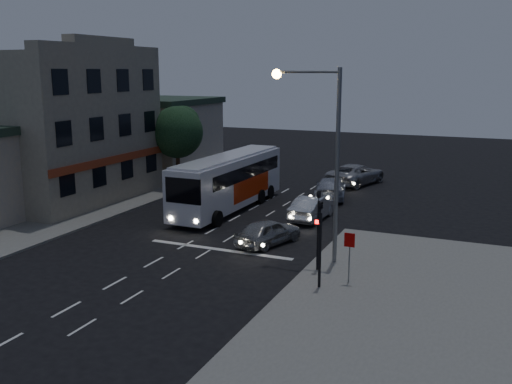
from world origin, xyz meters
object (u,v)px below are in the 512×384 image
at_px(car_sedan_a, 312,208).
at_px(traffic_signal_main, 318,221).
at_px(car_suv, 268,232).
at_px(street_tree, 177,130).
at_px(car_sedan_c, 356,174).
at_px(streetlight, 324,143).
at_px(regulatory_sign, 349,249).
at_px(traffic_signal_side, 320,234).
at_px(car_sedan_b, 330,188).
at_px(tour_bus, 229,181).

bearing_deg(car_sedan_a, traffic_signal_main, 112.45).
xyz_separation_m(car_suv, traffic_signal_main, (3.65, -3.02, 1.73)).
bearing_deg(street_tree, car_sedan_c, 28.09).
bearing_deg(car_sedan_a, streetlight, 114.08).
relative_size(regulatory_sign, street_tree, 0.35).
distance_m(streetlight, street_tree, 20.19).
height_order(traffic_signal_side, street_tree, street_tree).
xyz_separation_m(car_suv, regulatory_sign, (5.35, -4.04, 0.90)).
relative_size(car_suv, regulatory_sign, 1.85).
height_order(car_sedan_b, car_sedan_c, car_sedan_c).
bearing_deg(streetlight, street_tree, 140.49).
bearing_deg(tour_bus, street_tree, 144.52).
bearing_deg(car_suv, traffic_signal_side, 148.85).
bearing_deg(traffic_signal_main, car_sedan_b, 103.91).
bearing_deg(streetlight, traffic_signal_side, -74.30).
distance_m(car_sedan_b, regulatory_sign, 16.96).
bearing_deg(car_suv, streetlight, 172.59).
height_order(traffic_signal_main, traffic_signal_side, same).
xyz_separation_m(car_suv, street_tree, (-12.16, 11.22, 3.80)).
xyz_separation_m(tour_bus, car_sedan_b, (5.20, 5.90, -1.20)).
distance_m(car_sedan_a, traffic_signal_side, 11.64).
bearing_deg(car_suv, traffic_signal_main, 158.20).
distance_m(car_sedan_b, traffic_signal_side, 17.66).
relative_size(car_suv, car_sedan_b, 0.79).
bearing_deg(traffic_signal_side, car_suv, 131.01).
bearing_deg(traffic_signal_side, car_sedan_b, 104.58).
xyz_separation_m(car_suv, streetlight, (3.39, -1.60, 5.04)).
distance_m(car_sedan_b, car_sedan_c, 5.89).
distance_m(tour_bus, regulatory_sign, 14.70).
distance_m(car_sedan_a, streetlight, 9.43).
bearing_deg(street_tree, streetlight, -39.51).
distance_m(traffic_signal_side, streetlight, 4.84).
bearing_deg(regulatory_sign, streetlight, 128.75).
distance_m(car_sedan_a, regulatory_sign, 11.05).
bearing_deg(tour_bus, regulatory_sign, -42.61).
distance_m(car_sedan_a, car_sedan_b, 6.17).
height_order(car_sedan_c, regulatory_sign, regulatory_sign).
xyz_separation_m(traffic_signal_main, regulatory_sign, (1.70, -1.01, -0.82)).
distance_m(car_suv, car_sedan_c, 17.90).
height_order(regulatory_sign, streetlight, streetlight).
bearing_deg(traffic_signal_side, car_sedan_a, 109.28).
xyz_separation_m(traffic_signal_side, street_tree, (-16.51, 16.22, 2.08)).
height_order(tour_bus, car_sedan_c, tour_bus).
distance_m(car_sedan_c, streetlight, 20.33).
distance_m(car_sedan_a, street_tree, 14.29).
height_order(tour_bus, car_suv, tour_bus).
height_order(car_suv, car_sedan_c, car_sedan_c).
bearing_deg(traffic_signal_side, traffic_signal_main, 109.49).
bearing_deg(car_sedan_b, traffic_signal_side, 91.36).
bearing_deg(tour_bus, traffic_signal_main, -44.59).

